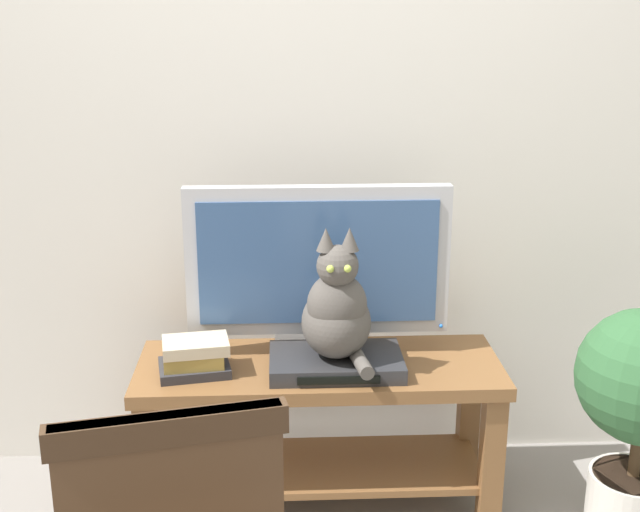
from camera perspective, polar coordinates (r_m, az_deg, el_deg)
The scene contains 6 objects.
back_wall at distance 2.89m, azimuth -1.70°, elevation 12.37°, with size 7.00×0.12×2.80m, color silver.
tv_stand at distance 2.80m, azimuth -0.05°, elevation -10.31°, with size 1.18×0.44×0.51m.
tv at distance 2.71m, azimuth -0.14°, elevation -0.76°, with size 0.86×0.20×0.57m.
media_box at distance 2.68m, azimuth 1.10°, elevation -7.28°, with size 0.42×0.27×0.05m.
cat at distance 2.59m, azimuth 1.17°, elevation -3.75°, with size 0.22×0.32×0.43m.
book_stack at distance 2.68m, azimuth -8.58°, elevation -6.84°, with size 0.24×0.20×0.11m.
Camera 1 is at (-0.05, -1.94, 1.63)m, focal length 46.81 mm.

